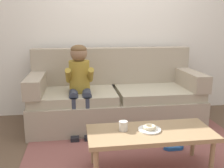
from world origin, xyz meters
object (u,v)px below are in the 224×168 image
at_px(coffee_table, 150,135).
at_px(toy_controller, 174,148).
at_px(person_child, 80,80).
at_px(couch, 115,98).
at_px(donut, 150,127).
at_px(mug, 123,126).

bearing_deg(coffee_table, toy_controller, 41.78).
height_order(coffee_table, toy_controller, coffee_table).
xyz_separation_m(person_child, toy_controller, (0.99, -0.69, -0.65)).
bearing_deg(toy_controller, couch, 127.90).
relative_size(coffee_table, person_child, 1.05).
xyz_separation_m(couch, donut, (0.13, -1.22, 0.07)).
bearing_deg(person_child, mug, -69.27).
bearing_deg(couch, person_child, -155.98).
distance_m(coffee_table, mug, 0.26).
bearing_deg(coffee_table, mug, 169.07).
relative_size(donut, mug, 1.33).
relative_size(coffee_table, mug, 12.82).
xyz_separation_m(couch, mug, (-0.11, -1.19, 0.08)).
height_order(couch, toy_controller, couch).
height_order(mug, toy_controller, mug).
bearing_deg(donut, mug, 172.30).
bearing_deg(mug, couch, 84.55).
bearing_deg(person_child, toy_controller, -34.83).
distance_m(couch, person_child, 0.61).
height_order(couch, coffee_table, couch).
height_order(couch, mug, couch).
height_order(coffee_table, person_child, person_child).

